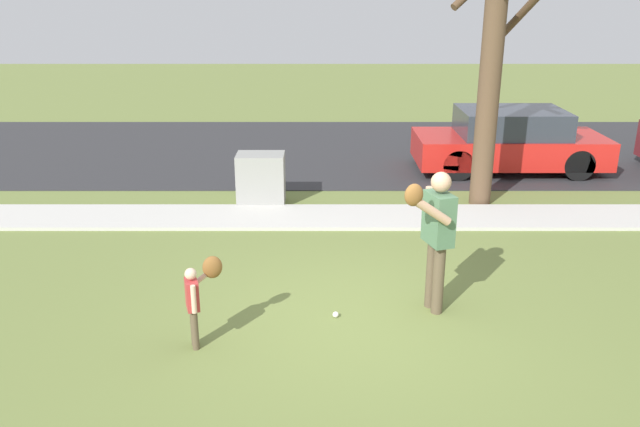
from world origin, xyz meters
TOP-DOWN VIEW (x-y plane):
  - ground_plane at (0.00, 3.50)m, footprint 48.00×48.00m
  - sidewalk_strip at (0.00, 3.60)m, footprint 36.00×1.20m
  - road_surface at (0.00, 8.60)m, footprint 36.00×6.80m
  - person_adult at (0.93, 0.24)m, footprint 0.68×0.80m
  - person_child at (-1.77, -0.56)m, footprint 0.42×0.48m
  - baseball at (-0.26, 0.06)m, footprint 0.07×0.07m
  - utility_cabinet at (-1.53, 4.46)m, footprint 0.87×0.60m
  - street_tree_near at (2.52, 4.43)m, footprint 1.85×1.88m
  - parked_hatchback_red at (3.63, 6.69)m, footprint 4.00×1.75m

SIDE VIEW (x-z plane):
  - ground_plane at x=0.00m, z-range 0.00..0.00m
  - road_surface at x=0.00m, z-range 0.00..0.02m
  - sidewalk_strip at x=0.00m, z-range 0.00..0.06m
  - baseball at x=-0.26m, z-range 0.00..0.07m
  - utility_cabinet at x=-1.53m, z-range 0.00..0.94m
  - person_child at x=-1.77m, z-range 0.15..1.16m
  - parked_hatchback_red at x=3.63m, z-range 0.00..1.32m
  - person_adult at x=0.93m, z-range 0.20..1.97m
  - street_tree_near at x=2.52m, z-range 0.16..5.42m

